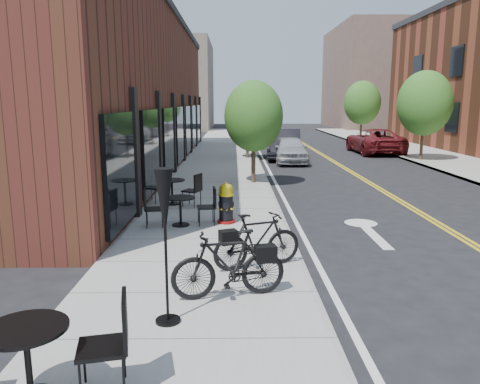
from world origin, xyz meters
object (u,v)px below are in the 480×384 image
object	(u,v)px
bistro_set_a	(27,353)
patio_umbrella	(165,214)
fire_hydrant	(226,204)
bicycle_right	(257,240)
bistro_set_b	(180,207)
parked_car_a	(290,150)
parked_car_c	(268,133)
bicycle_left	(229,264)
bistro_set_c	(172,188)
parked_car_far	(374,141)
parked_car_b	(284,144)

from	to	relation	value
bistro_set_a	patio_umbrella	xyz separation A→B (m)	(1.16, 1.74, 1.02)
fire_hydrant	bistro_set_a	size ratio (longest dim) A/B	0.52
bicycle_right	bistro_set_b	distance (m)	3.48
fire_hydrant	parked_car_a	world-z (taller)	parked_car_a
bistro_set_a	parked_car_c	world-z (taller)	parked_car_c
bistro_set_b	patio_umbrella	size ratio (longest dim) A/B	0.81
fire_hydrant	bicycle_left	distance (m)	4.61
bicycle_left	bistro_set_c	xyz separation A→B (m)	(-1.76, 6.80, -0.05)
bicycle_left	bicycle_right	size ratio (longest dim) A/B	1.05
bicycle_right	bistro_set_b	bearing A→B (deg)	9.03
bicycle_left	parked_car_far	size ratio (longest dim) A/B	0.33
fire_hydrant	parked_car_c	bearing A→B (deg)	78.27
fire_hydrant	patio_umbrella	distance (m)	5.59
patio_umbrella	parked_car_c	xyz separation A→B (m)	(3.60, 30.93, -0.95)
bistro_set_a	parked_car_b	size ratio (longest dim) A/B	0.40
bicycle_left	bistro_set_b	bearing A→B (deg)	-175.78
parked_car_a	patio_umbrella	bearing A→B (deg)	-100.60
bistro_set_c	parked_car_c	distance (m)	23.72
bistro_set_a	patio_umbrella	distance (m)	2.32
bistro_set_b	parked_car_b	distance (m)	15.52
patio_umbrella	parked_car_far	size ratio (longest dim) A/B	0.40
bicycle_left	parked_car_a	bearing A→B (deg)	158.45
bistro_set_a	bistro_set_b	size ratio (longest dim) A/B	1.14
bistro_set_c	parked_car_c	size ratio (longest dim) A/B	0.37
bicycle_left	bistro_set_b	xyz separation A→B (m)	(-1.23, 4.35, -0.07)
bistro_set_c	bicycle_right	bearing A→B (deg)	-43.43
parked_car_far	bistro_set_c	bearing A→B (deg)	54.19
bicycle_right	patio_umbrella	bearing A→B (deg)	126.91
bistro_set_a	parked_car_b	distance (m)	22.41
bistro_set_a	bistro_set_c	xyz separation A→B (m)	(0.24, 9.37, -0.05)
fire_hydrant	bistro_set_a	world-z (taller)	bistro_set_a
parked_car_a	bistro_set_b	bearing A→B (deg)	-106.75
parked_car_b	parked_car_far	size ratio (longest dim) A/B	0.91
bistro_set_b	bistro_set_c	size ratio (longest dim) A/B	0.97
bicycle_left	patio_umbrella	size ratio (longest dim) A/B	0.83
bicycle_left	bistro_set_c	bearing A→B (deg)	-177.14
patio_umbrella	parked_car_a	size ratio (longest dim) A/B	0.53
bicycle_left	fire_hydrant	bearing A→B (deg)	169.75
patio_umbrella	parked_car_far	bearing A→B (deg)	67.04
parked_car_a	parked_car_c	xyz separation A→B (m)	(-0.27, 12.75, 0.03)
fire_hydrant	bistro_set_b	size ratio (longest dim) A/B	0.59
patio_umbrella	parked_car_b	world-z (taller)	patio_umbrella
bicycle_right	bistro_set_c	world-z (taller)	bicycle_right
parked_car_a	bistro_set_a	bearing A→B (deg)	-102.76
parked_car_b	parked_car_a	bearing A→B (deg)	-80.49
bistro_set_c	bistro_set_a	bearing A→B (deg)	-67.51
bicycle_left	bistro_set_c	size ratio (longest dim) A/B	0.99
fire_hydrant	parked_car_far	distance (m)	19.39
bistro_set_c	parked_car_b	bearing A→B (deg)	93.38
bistro_set_a	bistro_set_b	xyz separation A→B (m)	(0.77, 6.92, -0.06)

